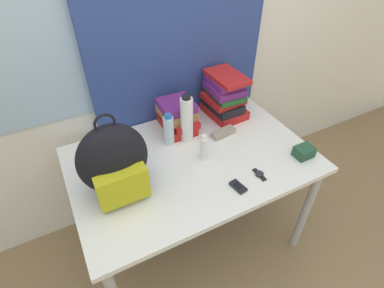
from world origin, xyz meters
The scene contains 13 objects.
wall_back centered at (0.00, 0.95, 1.25)m, with size 6.00×0.06×2.50m.
curtain_blue centered at (0.16, 0.90, 1.25)m, with size 1.12×0.04×2.50m.
desk centered at (0.00, 0.43, 0.68)m, with size 1.32×0.87×0.76m.
backpack centered at (-0.42, 0.40, 0.94)m, with size 0.33×0.25×0.44m.
book_stack_left centered at (0.05, 0.72, 0.85)m, with size 0.20×0.28×0.19m.
book_stack_center centered at (0.38, 0.72, 0.90)m, with size 0.24×0.29×0.29m.
water_bottle centered at (-0.06, 0.61, 0.85)m, with size 0.06×0.06×0.20m.
sports_bottle centered at (0.05, 0.60, 0.90)m, with size 0.07×0.07×0.30m.
sunscreen_bottle centered at (0.05, 0.40, 0.83)m, with size 0.04×0.04×0.16m.
cell_phone centered at (0.10, 0.13, 0.77)m, with size 0.06×0.09×0.02m.
sunglasses_case centered at (0.26, 0.53, 0.78)m, with size 0.16×0.07×0.04m.
camera_pouch centered at (0.56, 0.16, 0.79)m, with size 0.10×0.08×0.06m.
wristwatch centered at (0.25, 0.16, 0.76)m, with size 0.04×0.10×0.01m.
Camera 1 is at (-0.57, -0.65, 1.88)m, focal length 28.00 mm.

